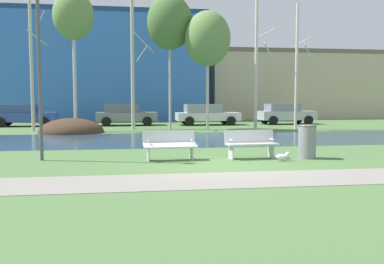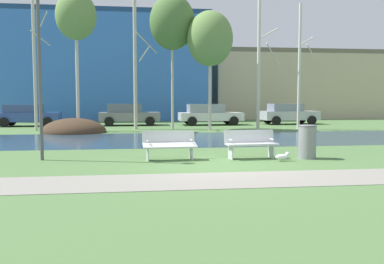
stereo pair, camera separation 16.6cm
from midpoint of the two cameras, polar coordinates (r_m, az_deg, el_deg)
name	(u,v)px [view 1 (the left image)]	position (r m, az deg, el deg)	size (l,w,h in m)	color
ground_plane	(179,135)	(21.22, -2.00, -0.37)	(120.00, 120.00, 0.00)	#4C703D
paved_path_strip	(238,180)	(9.45, 5.91, -6.56)	(60.00, 1.86, 0.01)	gray
river_band	(185,139)	(18.88, -1.23, -0.97)	(80.00, 6.93, 0.01)	#2D475B
soil_mound	(71,133)	(23.47, -16.53, -0.08)	(3.50, 3.38, 1.59)	#423021
bench_left	(170,144)	(12.39, -3.47, -1.71)	(1.63, 0.67, 0.87)	silver
bench_right	(251,143)	(12.84, 7.79, -1.52)	(1.63, 0.67, 0.87)	silver
trash_bin	(307,141)	(13.16, 15.28, -1.22)	(0.56, 0.56, 1.03)	gray
seagull	(283,156)	(12.48, 12.08, -3.33)	(0.47, 0.17, 0.27)	white
streetlamp	(38,36)	(13.15, -20.82, 12.34)	(0.32, 0.32, 5.52)	#4C4C51
birch_far_left	(31,56)	(25.54, -21.49, 9.74)	(1.03, 1.74, 8.42)	#BCB7A8
birch_left	(73,16)	(24.57, -16.29, 15.12)	(2.24, 2.24, 8.27)	beige
birch_center_left	(133,62)	(25.30, -8.34, 9.49)	(1.45, 2.26, 7.94)	#BCB7A8
birch_center	(170,23)	(25.46, -3.29, 14.86)	(2.72, 2.72, 8.20)	#BCB7A8
birch_center_right	(208,39)	(24.58, 1.98, 12.75)	(2.67, 2.67, 6.94)	beige
birch_right	(257,64)	(25.09, 8.75, 9.35)	(1.30, 2.33, 7.76)	beige
birch_far_right	(297,66)	(25.96, 14.13, 8.81)	(1.06, 1.83, 7.52)	beige
parked_van_nearest_blue	(24,115)	(29.94, -22.38, 2.21)	(4.16, 2.04, 1.46)	#2D4793
parked_sedan_second_grey	(125,114)	(29.07, -9.38, 2.45)	(4.20, 2.16, 1.50)	slate
parked_hatch_third_white	(206,114)	(29.24, 1.79, 2.50)	(4.48, 2.20, 1.47)	silver
parked_wagon_fourth_silver	(285,113)	(30.92, 12.60, 2.53)	(4.07, 2.07, 1.49)	#B2B5BC
building_blue_store	(102,67)	(37.51, -12.42, 8.73)	(17.87, 6.28, 9.24)	#3870C6
building_beige_block	(296,85)	(42.43, 14.10, 6.27)	(17.96, 7.46, 6.38)	#BCAD8E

